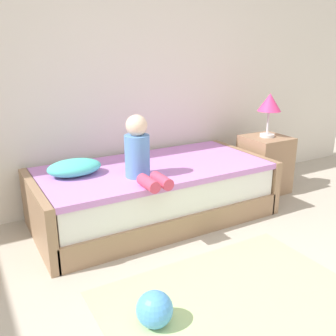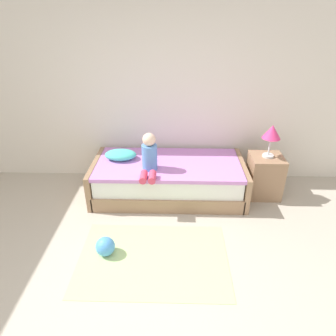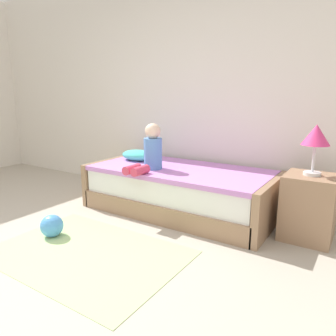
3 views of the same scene
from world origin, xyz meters
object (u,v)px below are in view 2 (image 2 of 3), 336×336
(bed, at_px, (168,179))
(toy_ball, at_px, (105,246))
(nightstand, at_px, (264,176))
(table_lamp, at_px, (272,133))
(child_figure, at_px, (149,156))
(pillow, at_px, (121,155))

(bed, relative_size, toy_ball, 10.08)
(bed, bearing_deg, nightstand, 0.89)
(nightstand, height_order, table_lamp, table_lamp)
(bed, height_order, table_lamp, table_lamp)
(nightstand, relative_size, child_figure, 1.18)
(bed, bearing_deg, child_figure, -136.67)
(child_figure, xyz_separation_m, toy_ball, (-0.41, -1.01, -0.60))
(table_lamp, relative_size, child_figure, 0.88)
(nightstand, distance_m, pillow, 2.04)
(pillow, bearing_deg, nightstand, -2.23)
(nightstand, relative_size, pillow, 1.36)
(bed, distance_m, pillow, 0.75)
(bed, xyz_separation_m, nightstand, (1.35, 0.02, 0.05))
(pillow, bearing_deg, bed, -8.41)
(bed, xyz_separation_m, toy_ball, (-0.65, -1.24, -0.14))
(bed, bearing_deg, toy_ball, -117.79)
(bed, bearing_deg, table_lamp, 0.89)
(table_lamp, xyz_separation_m, child_figure, (-1.59, -0.25, -0.23))
(nightstand, bearing_deg, child_figure, -171.09)
(bed, relative_size, table_lamp, 4.69)
(bed, relative_size, pillow, 4.80)
(table_lamp, relative_size, pillow, 1.02)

